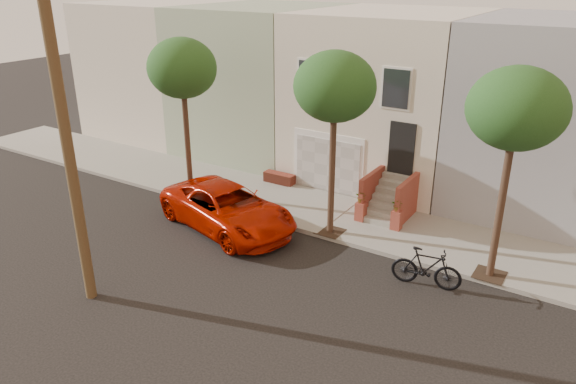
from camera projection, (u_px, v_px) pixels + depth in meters
The scene contains 9 objects.
ground at pixel (241, 276), 16.68m from camera, with size 90.00×90.00×0.00m, color black.
sidewalk at pixel (325, 213), 20.83m from camera, with size 40.00×3.70×0.15m, color gray.
house_row at pixel (390, 93), 24.04m from camera, with size 33.10×11.70×7.00m.
tree_left at pixel (182, 69), 20.44m from camera, with size 2.70×2.57×6.30m.
tree_mid at pixel (335, 88), 17.23m from camera, with size 2.70×2.57×6.30m.
tree_right at pixel (517, 110), 14.52m from camera, with size 2.70×2.57×6.30m.
utility_pole at pixel (525, 222), 8.25m from camera, with size 23.60×1.22×10.00m.
pickup_truck at pixel (227, 208), 19.50m from camera, with size 2.61×5.65×1.57m, color #B51400.
motorcycle at pixel (427, 268), 15.93m from camera, with size 0.58×2.06×1.24m, color black.
Camera 1 is at (8.93, -11.43, 8.76)m, focal length 33.78 mm.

